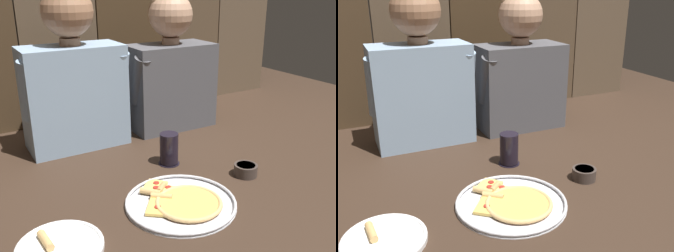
{
  "view_description": "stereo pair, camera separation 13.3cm",
  "coord_description": "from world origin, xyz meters",
  "views": [
    {
      "loc": [
        -0.67,
        -0.97,
        0.64
      ],
      "look_at": [
        -0.03,
        0.1,
        0.18
      ],
      "focal_mm": 40.96,
      "sensor_mm": 36.0,
      "label": 1
    },
    {
      "loc": [
        -0.55,
        -1.03,
        0.64
      ],
      "look_at": [
        -0.03,
        0.1,
        0.18
      ],
      "focal_mm": 40.96,
      "sensor_mm": 36.0,
      "label": 2
    }
  ],
  "objects": [
    {
      "name": "diner_right",
      "position": [
        0.23,
        0.52,
        0.29
      ],
      "size": [
        0.43,
        0.21,
        0.62
      ],
      "color": "#4C4C51",
      "rests_on": "ground"
    },
    {
      "name": "dipping_bowl",
      "position": [
        0.19,
        -0.06,
        0.02
      ],
      "size": [
        0.08,
        0.08,
        0.04
      ],
      "color": "#3D332D",
      "rests_on": "ground"
    },
    {
      "name": "drinking_glass",
      "position": [
        0.01,
        0.16,
        0.06
      ],
      "size": [
        0.08,
        0.08,
        0.12
      ],
      "color": "black",
      "rests_on": "ground"
    },
    {
      "name": "pizza_tray",
      "position": [
        -0.11,
        -0.11,
        0.01
      ],
      "size": [
        0.35,
        0.35,
        0.03
      ],
      "color": "silver",
      "rests_on": "ground"
    },
    {
      "name": "diner_left",
      "position": [
        -0.23,
        0.52,
        0.31
      ],
      "size": [
        0.44,
        0.21,
        0.65
      ],
      "color": "#849EB7",
      "rests_on": "ground"
    },
    {
      "name": "dinner_plate",
      "position": [
        -0.49,
        -0.13,
        0.01
      ],
      "size": [
        0.23,
        0.23,
        0.03
      ],
      "color": "white",
      "rests_on": "ground"
    },
    {
      "name": "ground_plane",
      "position": [
        0.0,
        0.0,
        0.0
      ],
      "size": [
        3.2,
        3.2,
        0.0
      ],
      "primitive_type": "plane",
      "color": "#332319"
    }
  ]
}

